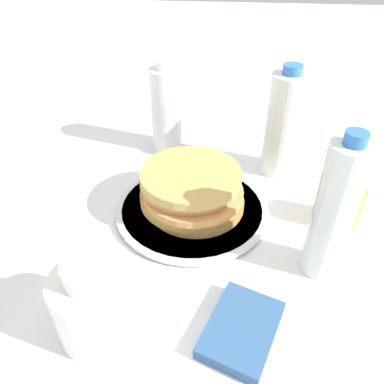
# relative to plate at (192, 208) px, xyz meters

# --- Properties ---
(ground_plane) EXTENTS (4.00, 4.00, 0.00)m
(ground_plane) POSITION_rel_plate_xyz_m (0.01, 0.02, -0.01)
(ground_plane) COLOR white
(plate) EXTENTS (0.29, 0.29, 0.01)m
(plate) POSITION_rel_plate_xyz_m (0.00, 0.00, 0.00)
(plate) COLOR silver
(plate) RESTS_ON ground_plane
(pancake_stack) EXTENTS (0.20, 0.20, 0.08)m
(pancake_stack) POSITION_rel_plate_xyz_m (0.00, 0.00, 0.04)
(pancake_stack) COLOR #B88845
(pancake_stack) RESTS_ON plate
(juice_glass) EXTENTS (0.06, 0.06, 0.08)m
(juice_glass) POSITION_rel_plate_xyz_m (-0.00, -0.28, 0.03)
(juice_glass) COLOR yellow
(juice_glass) RESTS_ON ground_plane
(cream_jug) EXTENTS (0.11, 0.11, 0.13)m
(cream_jug) POSITION_rel_plate_xyz_m (-0.27, 0.10, 0.05)
(cream_jug) COLOR white
(cream_jug) RESTS_ON ground_plane
(water_bottle_near) EXTENTS (0.07, 0.07, 0.21)m
(water_bottle_near) POSITION_rel_plate_xyz_m (0.24, 0.08, 0.09)
(water_bottle_near) COLOR white
(water_bottle_near) RESTS_ON ground_plane
(water_bottle_mid) EXTENTS (0.06, 0.06, 0.25)m
(water_bottle_mid) POSITION_rel_plate_xyz_m (-0.12, -0.22, 0.11)
(water_bottle_mid) COLOR silver
(water_bottle_mid) RESTS_ON ground_plane
(water_bottle_far) EXTENTS (0.08, 0.08, 0.24)m
(water_bottle_far) POSITION_rel_plate_xyz_m (0.16, -0.18, 0.11)
(water_bottle_far) COLOR silver
(water_bottle_far) RESTS_ON ground_plane
(napkin) EXTENTS (0.15, 0.13, 0.02)m
(napkin) POSITION_rel_plate_xyz_m (-0.26, -0.09, 0.00)
(napkin) COLOR #33598C
(napkin) RESTS_ON ground_plane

